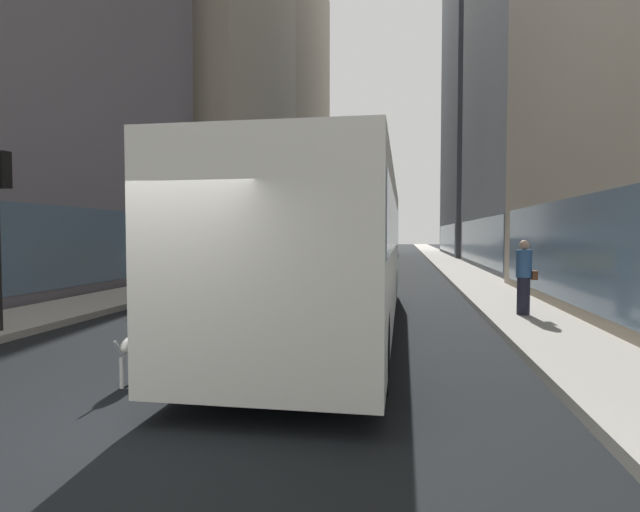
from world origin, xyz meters
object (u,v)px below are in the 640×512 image
dalmatian_dog (138,344)px  traffic_light_near (0,210)px  car_black_suv (344,247)px  pedestrian_with_handbag (524,277)px  transit_bus (333,244)px  car_grey_wagon (215,274)px  car_white_van (387,247)px  car_silver_sedan (365,245)px  car_yellow_taxi (374,257)px

dalmatian_dog → traffic_light_near: bearing=150.8°
car_black_suv → pedestrian_with_handbag: 35.36m
transit_bus → car_grey_wagon: size_ratio=2.61×
car_white_van → car_silver_sedan: bearing=114.1°
transit_bus → traffic_light_near: size_ratio=3.39×
car_white_van → car_grey_wagon: bearing=-97.0°
car_black_suv → car_grey_wagon: (0.00, -32.40, -0.00)m
car_white_van → traffic_light_near: 38.53m
pedestrian_with_handbag → car_silver_sedan: bearing=99.3°
car_black_suv → dalmatian_dog: car_black_suv is taller
car_yellow_taxi → pedestrian_with_handbag: 13.95m
transit_bus → car_black_suv: (-4.00, 35.98, -0.95)m
car_black_suv → car_yellow_taxi: bearing=-79.3°
car_yellow_taxi → dalmatian_dog: (-2.04, -19.11, -0.31)m
car_silver_sedan → car_grey_wagon: 37.89m
transit_bus → car_yellow_taxi: 14.92m
car_yellow_taxi → car_white_van: bearing=90.0°
car_white_van → car_yellow_taxi: size_ratio=0.94×
traffic_light_near → car_grey_wagon: bearing=69.2°
dalmatian_dog → traffic_light_near: traffic_light_near is taller
car_silver_sedan → car_black_suv: (-1.60, -5.46, 0.00)m
car_white_van → traffic_light_near: size_ratio=1.29×
car_grey_wagon → dalmatian_dog: size_ratio=4.59×
car_silver_sedan → pedestrian_with_handbag: bearing=-80.7°
car_silver_sedan → traffic_light_near: (-3.70, -43.38, 1.62)m
car_yellow_taxi → dalmatian_dog: bearing=-96.1°
car_silver_sedan → car_yellow_taxi: bearing=-84.8°
dalmatian_dog → car_yellow_taxi: bearing=83.9°
transit_bus → car_white_van: bearing=90.0°
car_black_suv → traffic_light_near: (-2.10, -37.93, 1.61)m
car_white_van → dalmatian_dog: (-2.04, -40.28, -0.31)m
car_grey_wagon → pedestrian_with_handbag: 8.39m
transit_bus → car_grey_wagon: bearing=138.2°
dalmatian_dog → car_grey_wagon: bearing=104.1°
pedestrian_with_handbag → car_grey_wagon: bearing=166.1°
car_white_van → car_grey_wagon: 32.72m
car_black_suv → pedestrian_with_handbag: pedestrian_with_handbag is taller
car_grey_wagon → car_black_suv: bearing=90.0°
pedestrian_with_handbag → traffic_light_near: bearing=-161.0°
transit_bus → car_grey_wagon: 5.45m
car_grey_wagon → pedestrian_with_handbag: bearing=-13.9°
transit_bus → car_grey_wagon: (-4.00, 3.58, -0.95)m
car_silver_sedan → pedestrian_with_handbag: pedestrian_with_handbag is taller
transit_bus → car_black_suv: bearing=96.3°
car_yellow_taxi → pedestrian_with_handbag: (4.14, -13.32, 0.19)m
car_black_suv → dalmatian_dog: size_ratio=4.79×
car_silver_sedan → dalmatian_dog: (0.36, -45.65, -0.31)m
transit_bus → car_white_van: 36.07m
car_silver_sedan → dalmatian_dog: 45.66m
car_yellow_taxi → dalmatian_dog: size_ratio=4.82×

